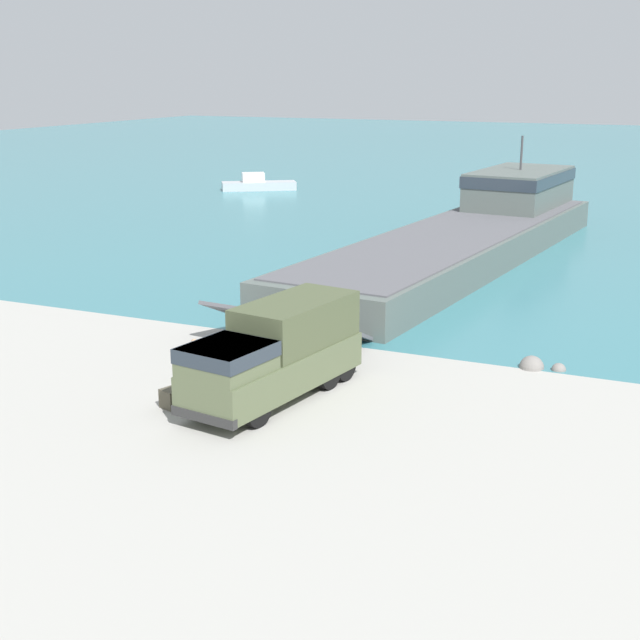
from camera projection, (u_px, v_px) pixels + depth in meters
ground_plane at (242, 391)px, 32.55m from camera, size 240.00×240.00×0.00m
water_surface at (598, 161)px, 117.57m from camera, size 240.00×180.00×0.01m
landing_craft at (474, 229)px, 56.87m from camera, size 10.84×39.80×6.93m
military_truck at (275, 352)px, 31.42m from camera, size 3.75×8.23×3.33m
soldier_on_ramp at (195, 358)px, 33.07m from camera, size 0.41×0.50×1.74m
moored_boat_a at (258, 184)px, 88.29m from camera, size 7.19×5.69×1.72m
cargo_crate at (174, 398)px, 30.92m from camera, size 0.89×0.97×0.67m
shoreline_rock_a at (531, 368)px, 35.09m from camera, size 0.97×0.97×0.97m
shoreline_rock_b at (559, 370)px, 34.80m from camera, size 0.57×0.57×0.57m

